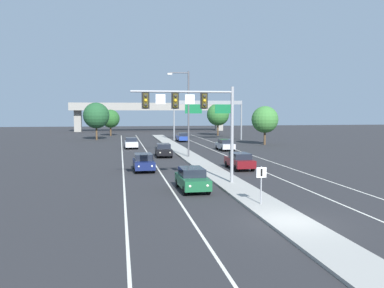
# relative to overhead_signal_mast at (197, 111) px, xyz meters

# --- Properties ---
(ground_plane) EXTENTS (260.00, 260.00, 0.00)m
(ground_plane) POSITION_rel_overhead_signal_mast_xyz_m (2.64, -11.00, -5.51)
(ground_plane) COLOR #28282B
(median_island) EXTENTS (2.40, 110.00, 0.15)m
(median_island) POSITION_rel_overhead_signal_mast_xyz_m (2.64, 7.00, -5.43)
(median_island) COLOR #9E9B93
(median_island) RESTS_ON ground
(lane_stripe_oncoming_center) EXTENTS (0.14, 100.00, 0.01)m
(lane_stripe_oncoming_center) POSITION_rel_overhead_signal_mast_xyz_m (-2.06, 14.00, -5.50)
(lane_stripe_oncoming_center) COLOR silver
(lane_stripe_oncoming_center) RESTS_ON ground
(lane_stripe_receding_center) EXTENTS (0.14, 100.00, 0.01)m
(lane_stripe_receding_center) POSITION_rel_overhead_signal_mast_xyz_m (7.34, 14.00, -5.50)
(lane_stripe_receding_center) COLOR silver
(lane_stripe_receding_center) RESTS_ON ground
(edge_stripe_left) EXTENTS (0.14, 100.00, 0.01)m
(edge_stripe_left) POSITION_rel_overhead_signal_mast_xyz_m (-5.36, 14.00, -5.50)
(edge_stripe_left) COLOR silver
(edge_stripe_left) RESTS_ON ground
(edge_stripe_right) EXTENTS (0.14, 100.00, 0.01)m
(edge_stripe_right) POSITION_rel_overhead_signal_mast_xyz_m (10.64, 14.00, -5.50)
(edge_stripe_right) COLOR silver
(edge_stripe_right) RESTS_ON ground
(overhead_signal_mast) EXTENTS (7.64, 0.44, 7.20)m
(overhead_signal_mast) POSITION_rel_overhead_signal_mast_xyz_m (0.00, 0.00, 0.00)
(overhead_signal_mast) COLOR gray
(overhead_signal_mast) RESTS_ON median_island
(median_sign_post) EXTENTS (0.60, 0.10, 2.20)m
(median_sign_post) POSITION_rel_overhead_signal_mast_xyz_m (2.43, -7.27, -3.92)
(median_sign_post) COLOR gray
(median_sign_post) RESTS_ON median_island
(street_lamp_median) EXTENTS (2.58, 0.28, 10.00)m
(street_lamp_median) POSITION_rel_overhead_signal_mast_xyz_m (2.12, 17.82, 0.29)
(street_lamp_median) COLOR #4C4C51
(street_lamp_median) RESTS_ON median_island
(car_oncoming_green) EXTENTS (1.88, 4.50, 1.58)m
(car_oncoming_green) POSITION_rel_overhead_signal_mast_xyz_m (-0.68, -1.84, -4.69)
(car_oncoming_green) COLOR #195633
(car_oncoming_green) RESTS_ON ground
(car_oncoming_navy) EXTENTS (1.87, 4.49, 1.58)m
(car_oncoming_navy) POSITION_rel_overhead_signal_mast_xyz_m (-3.50, 8.17, -4.69)
(car_oncoming_navy) COLOR #141E4C
(car_oncoming_navy) RESTS_ON ground
(car_oncoming_black) EXTENTS (1.90, 4.50, 1.58)m
(car_oncoming_black) POSITION_rel_overhead_signal_mast_xyz_m (-0.44, 19.58, -4.69)
(car_oncoming_black) COLOR black
(car_oncoming_black) RESTS_ON ground
(car_oncoming_white) EXTENTS (1.88, 4.49, 1.58)m
(car_oncoming_white) POSITION_rel_overhead_signal_mast_xyz_m (-3.99, 31.45, -4.69)
(car_oncoming_white) COLOR silver
(car_oncoming_white) RESTS_ON ground
(car_receding_darkred) EXTENTS (1.91, 4.51, 1.58)m
(car_receding_darkred) POSITION_rel_overhead_signal_mast_xyz_m (5.57, 7.62, -4.69)
(car_receding_darkred) COLOR #5B0F14
(car_receding_darkred) RESTS_ON ground
(car_receding_silver) EXTENTS (1.88, 4.49, 1.58)m
(car_receding_silver) POSITION_rel_overhead_signal_mast_xyz_m (8.90, 25.89, -4.69)
(car_receding_silver) COLOR #B7B7BC
(car_receding_silver) RESTS_ON ground
(car_receding_blue) EXTENTS (1.85, 4.48, 1.58)m
(car_receding_blue) POSITION_rel_overhead_signal_mast_xyz_m (5.49, 43.27, -4.69)
(car_receding_blue) COLOR navy
(car_receding_blue) RESTS_ON ground
(highway_sign_gantry) EXTENTS (13.28, 0.42, 7.50)m
(highway_sign_gantry) POSITION_rel_overhead_signal_mast_xyz_m (10.84, 46.07, 0.66)
(highway_sign_gantry) COLOR gray
(highway_sign_gantry) RESTS_ON ground
(overpass_bridge) EXTENTS (42.40, 6.40, 7.65)m
(overpass_bridge) POSITION_rel_overhead_signal_mast_xyz_m (2.64, 82.42, 0.27)
(overpass_bridge) COLOR gray
(overpass_bridge) RESTS_ON ground
(tree_far_left_b) EXTENTS (4.02, 4.02, 5.81)m
(tree_far_left_b) POSITION_rel_overhead_signal_mast_xyz_m (-7.64, 62.67, -1.71)
(tree_far_left_b) COLOR #4C3823
(tree_far_left_b) RESTS_ON ground
(tree_far_right_b) EXTENTS (4.37, 4.37, 6.32)m
(tree_far_right_b) POSITION_rel_overhead_signal_mast_xyz_m (17.72, 34.16, -1.38)
(tree_far_right_b) COLOR #4C3823
(tree_far_right_b) RESTS_ON ground
(tree_far_right_c) EXTENTS (4.96, 4.96, 7.18)m
(tree_far_right_c) POSITION_rel_overhead_signal_mast_xyz_m (16.01, 59.67, -0.82)
(tree_far_right_c) COLOR #4C3823
(tree_far_right_c) RESTS_ON ground
(tree_far_left_c) EXTENTS (4.92, 4.92, 7.12)m
(tree_far_left_c) POSITION_rel_overhead_signal_mast_xyz_m (-10.01, 50.10, -0.86)
(tree_far_left_c) COLOR #4C3823
(tree_far_left_c) RESTS_ON ground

